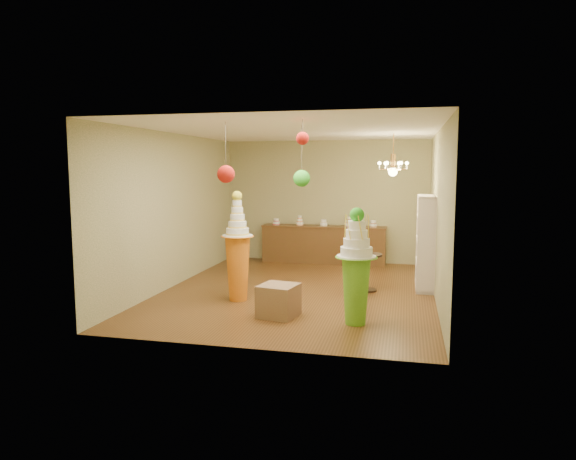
% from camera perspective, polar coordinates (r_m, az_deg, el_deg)
% --- Properties ---
extents(floor, '(6.50, 6.50, 0.00)m').
position_cam_1_polar(floor, '(9.85, 1.20, -6.75)').
color(floor, '#543316').
rests_on(floor, ground).
extents(ceiling, '(6.50, 6.50, 0.00)m').
position_cam_1_polar(ceiling, '(9.59, 1.25, 10.95)').
color(ceiling, white).
rests_on(ceiling, ground).
extents(wall_back, '(5.00, 0.04, 3.00)m').
position_cam_1_polar(wall_back, '(12.79, 4.21, 3.18)').
color(wall_back, tan).
rests_on(wall_back, ground).
extents(wall_front, '(5.00, 0.04, 3.00)m').
position_cam_1_polar(wall_front, '(6.47, -4.66, -0.39)').
color(wall_front, tan).
rests_on(wall_front, ground).
extents(wall_left, '(0.04, 6.50, 3.00)m').
position_cam_1_polar(wall_left, '(10.41, -12.39, 2.20)').
color(wall_left, tan).
rests_on(wall_left, ground).
extents(wall_right, '(0.04, 6.50, 3.00)m').
position_cam_1_polar(wall_right, '(9.42, 16.29, 1.61)').
color(wall_right, tan).
rests_on(wall_right, ground).
extents(pedestal_green, '(0.75, 0.75, 1.75)m').
position_cam_1_polar(pedestal_green, '(7.69, 7.57, -4.96)').
color(pedestal_green, '#63B227').
rests_on(pedestal_green, floor).
extents(pedestal_orange, '(0.57, 0.57, 1.93)m').
position_cam_1_polar(pedestal_orange, '(9.05, -5.60, -3.18)').
color(pedestal_orange, orange).
rests_on(pedestal_orange, floor).
extents(burlap_riser, '(0.65, 0.65, 0.51)m').
position_cam_1_polar(burlap_riser, '(8.12, -1.05, -7.85)').
color(burlap_riser, '#856548').
rests_on(burlap_riser, floor).
extents(sideboard, '(3.04, 0.54, 1.16)m').
position_cam_1_polar(sideboard, '(12.63, 3.97, -1.53)').
color(sideboard, '#54361A').
rests_on(sideboard, floor).
extents(shelving_unit, '(0.33, 1.20, 1.80)m').
position_cam_1_polar(shelving_unit, '(10.27, 15.03, -1.29)').
color(shelving_unit, beige).
rests_on(shelving_unit, floor).
extents(round_table, '(0.69, 0.69, 0.72)m').
position_cam_1_polar(round_table, '(9.84, 8.79, -4.08)').
color(round_table, black).
rests_on(round_table, floor).
extents(vase, '(0.25, 0.25, 0.20)m').
position_cam_1_polar(vase, '(9.78, 8.83, -2.04)').
color(vase, beige).
rests_on(vase, round_table).
extents(pom_red_left, '(0.26, 0.26, 0.90)m').
position_cam_1_polar(pom_red_left, '(7.75, -6.91, 6.19)').
color(pom_red_left, '#413D2F').
rests_on(pom_red_left, ceiling).
extents(pom_green_mid, '(0.27, 0.27, 0.98)m').
position_cam_1_polar(pom_green_mid, '(8.29, 1.53, 5.76)').
color(pom_green_mid, '#413D2F').
rests_on(pom_green_mid, ceiling).
extents(pom_red_right, '(0.18, 0.18, 0.36)m').
position_cam_1_polar(pom_red_right, '(7.28, 1.62, 10.14)').
color(pom_red_right, '#413D2F').
rests_on(pom_red_right, ceiling).
extents(chandelier, '(0.68, 0.68, 0.85)m').
position_cam_1_polar(chandelier, '(10.40, 11.58, 6.64)').
color(chandelier, '#CD9148').
rests_on(chandelier, ceiling).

